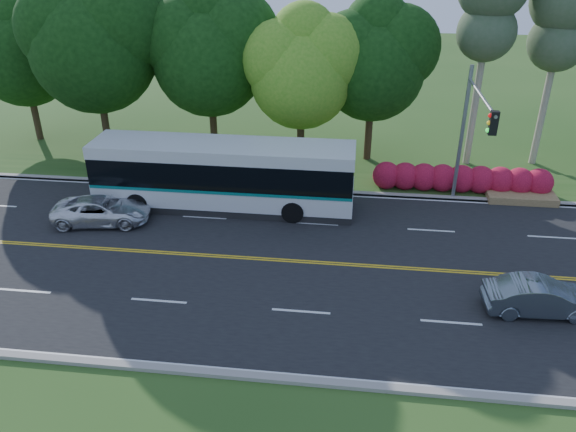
# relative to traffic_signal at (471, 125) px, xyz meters

# --- Properties ---
(ground) EXTENTS (120.00, 120.00, 0.00)m
(ground) POSITION_rel_traffic_signal_xyz_m (-6.49, -5.40, -4.67)
(ground) COLOR #294F1A
(ground) RESTS_ON ground
(road) EXTENTS (60.00, 14.00, 0.02)m
(road) POSITION_rel_traffic_signal_xyz_m (-6.49, -5.40, -4.66)
(road) COLOR black
(road) RESTS_ON ground
(curb_north) EXTENTS (60.00, 0.30, 0.15)m
(curb_north) POSITION_rel_traffic_signal_xyz_m (-6.49, 1.75, -4.60)
(curb_north) COLOR gray
(curb_north) RESTS_ON ground
(curb_south) EXTENTS (60.00, 0.30, 0.15)m
(curb_south) POSITION_rel_traffic_signal_xyz_m (-6.49, -12.55, -4.60)
(curb_south) COLOR gray
(curb_south) RESTS_ON ground
(grass_verge) EXTENTS (60.00, 4.00, 0.10)m
(grass_verge) POSITION_rel_traffic_signal_xyz_m (-6.49, 3.60, -4.62)
(grass_verge) COLOR #294F1A
(grass_verge) RESTS_ON ground
(lane_markings) EXTENTS (57.60, 13.82, 0.00)m
(lane_markings) POSITION_rel_traffic_signal_xyz_m (-6.59, -5.40, -4.65)
(lane_markings) COLOR gold
(lane_markings) RESTS_ON road
(tree_row) EXTENTS (44.70, 9.10, 13.84)m
(tree_row) POSITION_rel_traffic_signal_xyz_m (-11.65, 6.73, 2.06)
(tree_row) COLOR #322116
(tree_row) RESTS_ON ground
(bougainvillea_hedge) EXTENTS (9.50, 2.25, 1.50)m
(bougainvillea_hedge) POSITION_rel_traffic_signal_xyz_m (0.69, 2.75, -3.95)
(bougainvillea_hedge) COLOR maroon
(bougainvillea_hedge) RESTS_ON ground
(traffic_signal) EXTENTS (0.42, 6.10, 7.00)m
(traffic_signal) POSITION_rel_traffic_signal_xyz_m (0.00, 0.00, 0.00)
(traffic_signal) COLOR gray
(traffic_signal) RESTS_ON ground
(transit_bus) EXTENTS (13.00, 2.92, 3.40)m
(transit_bus) POSITION_rel_traffic_signal_xyz_m (-11.77, -0.55, -2.97)
(transit_bus) COLOR silver
(transit_bus) RESTS_ON road
(sedan) EXTENTS (4.12, 1.64, 1.33)m
(sedan) POSITION_rel_traffic_signal_xyz_m (1.77, -7.86, -3.99)
(sedan) COLOR slate
(sedan) RESTS_ON road
(suv) EXTENTS (4.84, 2.76, 1.27)m
(suv) POSITION_rel_traffic_signal_xyz_m (-17.26, -2.97, -4.02)
(suv) COLOR white
(suv) RESTS_ON road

